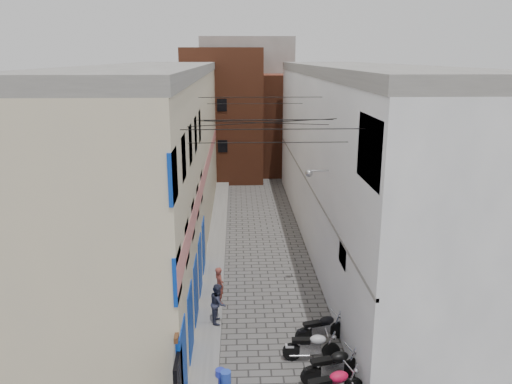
{
  "coord_description": "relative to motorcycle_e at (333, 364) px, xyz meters",
  "views": [
    {
      "loc": [
        -1.0,
        -11.34,
        9.4
      ],
      "look_at": [
        -0.06,
        12.08,
        3.0
      ],
      "focal_mm": 35.0,
      "sensor_mm": 36.0,
      "label": 1
    }
  ],
  "objects": [
    {
      "name": "plinth",
      "position": [
        -3.84,
        11.54,
        -0.45
      ],
      "size": [
        0.9,
        26.0,
        0.25
      ],
      "primitive_type": "cube",
      "color": "slate",
      "rests_on": "ground"
    },
    {
      "name": "building_left",
      "position": [
        -6.77,
        11.49,
        3.92
      ],
      "size": [
        5.1,
        27.0,
        9.0
      ],
      "color": "beige",
      "rests_on": "ground"
    },
    {
      "name": "building_right",
      "position": [
        3.21,
        11.54,
        3.93
      ],
      "size": [
        5.94,
        26.0,
        9.0
      ],
      "color": "silver",
      "rests_on": "ground"
    },
    {
      "name": "building_far_brick_left",
      "position": [
        -3.79,
        26.54,
        4.42
      ],
      "size": [
        6.0,
        6.0,
        10.0
      ],
      "primitive_type": "cube",
      "color": "brown",
      "rests_on": "ground"
    },
    {
      "name": "building_far_brick_right",
      "position": [
        1.21,
        28.54,
        3.42
      ],
      "size": [
        5.0,
        6.0,
        8.0
      ],
      "primitive_type": "cube",
      "color": "brown",
      "rests_on": "ground"
    },
    {
      "name": "building_far_concrete",
      "position": [
        -1.79,
        32.54,
        4.92
      ],
      "size": [
        8.0,
        5.0,
        11.0
      ],
      "primitive_type": "cube",
      "color": "slate",
      "rests_on": "ground"
    },
    {
      "name": "far_shopfront",
      "position": [
        -1.79,
        23.74,
        0.62
      ],
      "size": [
        2.0,
        0.3,
        2.4
      ],
      "primitive_type": "cube",
      "color": "black",
      "rests_on": "ground"
    },
    {
      "name": "overhead_wires",
      "position": [
        -1.79,
        6.18,
        6.54
      ],
      "size": [
        5.8,
        13.02,
        1.32
      ],
      "color": "black",
      "rests_on": "ground"
    },
    {
      "name": "motorcycle_e",
      "position": [
        0.0,
        0.0,
        0.0
      ],
      "size": [
        2.09,
        1.1,
        1.16
      ],
      "primitive_type": null,
      "rotation": [
        0.0,
        0.0,
        -1.32
      ],
      "color": "black",
      "rests_on": "ground"
    },
    {
      "name": "motorcycle_f",
      "position": [
        -0.46,
        1.11,
        -0.04
      ],
      "size": [
        1.87,
        0.63,
        1.07
      ],
      "primitive_type": null,
      "rotation": [
        0.0,
        0.0,
        -1.6
      ],
      "color": "#B2B3B7",
      "rests_on": "ground"
    },
    {
      "name": "motorcycle_g",
      "position": [
        0.02,
        2.2,
        -0.04
      ],
      "size": [
        1.96,
        1.07,
        1.08
      ],
      "primitive_type": null,
      "rotation": [
        0.0,
        0.0,
        -1.3
      ],
      "color": "black",
      "rests_on": "ground"
    },
    {
      "name": "person_a",
      "position": [
        -3.49,
        4.59,
        0.4
      ],
      "size": [
        0.55,
        0.63,
        1.47
      ],
      "primitive_type": "imported",
      "rotation": [
        0.0,
        0.0,
        2.02
      ],
      "color": "brown",
      "rests_on": "plinth"
    },
    {
      "name": "person_b",
      "position": [
        -3.49,
        3.2,
        0.39
      ],
      "size": [
        0.56,
        0.72,
        1.44
      ],
      "primitive_type": "imported",
      "rotation": [
        0.0,
        0.0,
        1.55
      ],
      "color": "#303349",
      "rests_on": "plinth"
    },
    {
      "name": "water_jug_near",
      "position": [
        -3.17,
        -0.12,
        -0.33
      ],
      "size": [
        0.37,
        0.37,
        0.5
      ],
      "primitive_type": "cylinder",
      "rotation": [
        0.0,
        0.0,
        -0.2
      ],
      "color": "blue",
      "rests_on": "ground"
    },
    {
      "name": "water_jug_far",
      "position": [
        -3.34,
        0.05,
        -0.35
      ],
      "size": [
        0.32,
        0.32,
        0.46
      ],
      "primitive_type": "cylinder",
      "rotation": [
        0.0,
        0.0,
        0.11
      ],
      "color": "#2737C6",
      "rests_on": "ground"
    }
  ]
}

